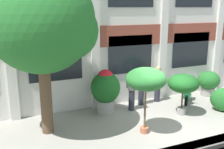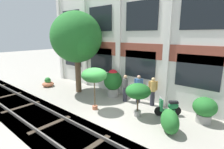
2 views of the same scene
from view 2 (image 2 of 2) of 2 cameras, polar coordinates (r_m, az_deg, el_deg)
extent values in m
plane|color=#9E998E|center=(9.47, -0.95, -12.58)|extent=(80.00, 80.00, 0.00)
cube|color=silver|center=(11.13, 10.19, 14.61)|extent=(16.83, 0.50, 8.87)
cube|color=brown|center=(10.93, 9.18, 7.66)|extent=(16.83, 0.06, 0.90)
cube|color=silver|center=(16.85, -16.71, 13.66)|extent=(0.36, 0.16, 8.87)
cube|color=silver|center=(14.16, -8.99, 14.26)|extent=(0.36, 0.16, 8.87)
cube|color=silver|center=(11.82, 2.11, 14.69)|extent=(0.36, 0.16, 8.87)
cube|color=silver|center=(10.09, 17.79, 14.39)|extent=(0.36, 0.16, 8.87)
cube|color=black|center=(15.59, -12.69, 5.92)|extent=(2.15, 0.04, 1.70)
cube|color=black|center=(13.08, -3.71, 4.90)|extent=(2.15, 0.04, 1.70)
cube|color=black|center=(11.03, 9.00, 3.26)|extent=(2.15, 0.04, 1.70)
cube|color=black|center=(9.75, 26.09, 0.80)|extent=(2.15, 0.04, 1.70)
cube|color=black|center=(15.52, -13.24, 16.60)|extent=(2.15, 0.04, 1.70)
cube|color=black|center=(12.99, -3.90, 17.66)|extent=(2.15, 0.04, 1.70)
cube|color=black|center=(10.93, 9.56, 18.41)|extent=(2.15, 0.04, 1.70)
cube|color=black|center=(9.63, 27.88, 17.90)|extent=(2.15, 0.04, 1.70)
cube|color=#4C473F|center=(7.99, -14.42, -19.40)|extent=(24.83, 2.80, 0.28)
cube|color=#605B56|center=(7.56, -19.23, -19.85)|extent=(24.83, 0.07, 0.15)
cube|color=#605B56|center=(8.24, -10.26, -16.35)|extent=(24.83, 0.07, 0.15)
cube|color=#382D23|center=(13.80, -31.67, -6.17)|extent=(0.24, 2.10, 0.03)
cube|color=#382D23|center=(11.44, -27.44, -9.39)|extent=(0.24, 2.10, 0.03)
cube|color=#382D23|center=(8.86, -19.44, -15.15)|extent=(0.24, 2.10, 0.03)
cube|color=#382D23|center=(6.99, -7.36, -22.76)|extent=(0.24, 2.10, 0.03)
cylinder|color=brown|center=(12.66, -11.03, 0.84)|extent=(0.40, 0.40, 2.94)
ellipsoid|color=#236B28|center=(12.39, -11.52, 11.85)|extent=(3.48, 3.48, 3.45)
sphere|color=#236B28|center=(13.22, -13.14, 10.33)|extent=(1.92, 1.92, 1.92)
sphere|color=#236B28|center=(11.60, -9.52, 10.16)|extent=(1.92, 1.92, 1.92)
ellipsoid|color=#B76647|center=(14.92, -20.17, -2.94)|extent=(0.90, 0.90, 0.39)
sphere|color=#2D7A33|center=(14.84, -20.26, -1.80)|extent=(0.48, 0.48, 0.48)
cylinder|color=gray|center=(11.78, 0.29, -5.88)|extent=(0.71, 0.71, 0.55)
ellipsoid|color=#19561E|center=(11.54, 0.29, -2.00)|extent=(1.21, 1.21, 1.30)
sphere|color=red|center=(11.44, 0.29, 0.04)|extent=(0.67, 0.67, 0.67)
cylinder|color=gray|center=(9.58, 27.67, -12.52)|extent=(0.67, 0.67, 0.40)
ellipsoid|color=#236B28|center=(9.35, 28.05, -9.27)|extent=(1.07, 1.07, 0.90)
cylinder|color=gray|center=(9.25, 8.26, -12.39)|extent=(0.35, 0.35, 0.29)
cylinder|color=#4C3826|center=(9.01, 8.38, -9.01)|extent=(0.07, 0.07, 0.89)
ellipsoid|color=#19561E|center=(8.81, 8.51, -5.40)|extent=(1.25, 1.25, 0.76)
cylinder|color=#B76647|center=(9.96, -5.58, -10.65)|extent=(0.30, 0.30, 0.21)
cylinder|color=brown|center=(9.63, -5.70, -5.72)|extent=(0.07, 0.07, 1.60)
ellipsoid|color=#2D7A33|center=(9.37, -5.83, -0.18)|extent=(1.39, 1.39, 0.77)
cylinder|color=black|center=(9.45, 15.11, -11.50)|extent=(0.41, 0.39, 0.48)
cylinder|color=black|center=(9.75, 20.25, -11.09)|extent=(0.41, 0.39, 0.48)
cube|color=#196B38|center=(9.58, 17.80, -11.08)|extent=(0.66, 0.64, 0.08)
ellipsoid|color=#196B38|center=(9.58, 19.38, -9.64)|extent=(0.59, 0.57, 0.36)
cube|color=black|center=(9.51, 19.47, -8.53)|extent=(0.47, 0.46, 0.10)
cube|color=#196B38|center=(9.34, 15.71, -9.57)|extent=(0.28, 0.29, 0.60)
cylinder|color=#B7B7BF|center=(9.20, 15.73, -7.38)|extent=(0.36, 0.39, 0.03)
cylinder|color=#282833|center=(10.56, 13.03, -7.56)|extent=(0.26, 0.26, 0.88)
cylinder|color=tan|center=(10.33, 13.24, -3.74)|extent=(0.34, 0.34, 0.59)
sphere|color=tan|center=(10.22, 13.36, -1.55)|extent=(0.22, 0.22, 0.22)
cylinder|color=tan|center=(10.28, 12.04, -3.58)|extent=(0.09, 0.09, 0.53)
cylinder|color=tan|center=(10.36, 14.45, -3.58)|extent=(0.09, 0.09, 0.53)
cylinder|color=#282833|center=(10.94, 4.27, -6.42)|extent=(0.26, 0.26, 0.91)
cylinder|color=#4C4C4C|center=(10.72, 4.33, -2.72)|extent=(0.34, 0.34, 0.55)
sphere|color=tan|center=(10.62, 4.37, -0.72)|extent=(0.22, 0.22, 0.22)
cylinder|color=#4C4C4C|center=(10.92, 4.32, -2.27)|extent=(0.09, 0.09, 0.50)
cylinder|color=#4C4C4C|center=(10.50, 4.36, -2.90)|extent=(0.09, 0.09, 0.50)
cylinder|color=#282833|center=(10.90, 8.55, -6.61)|extent=(0.26, 0.26, 0.91)
cylinder|color=#33598C|center=(10.68, 8.68, -2.88)|extent=(0.34, 0.34, 0.57)
sphere|color=tan|center=(10.58, 8.76, -0.82)|extent=(0.22, 0.22, 0.22)
cylinder|color=#33598C|center=(10.67, 7.51, -2.69)|extent=(0.09, 0.09, 0.51)
cylinder|color=#33598C|center=(10.67, 9.87, -2.77)|extent=(0.09, 0.09, 0.51)
ellipsoid|color=#236B28|center=(7.99, 18.32, -14.32)|extent=(1.30, 1.34, 1.02)
camera|label=1|loc=(11.03, -55.86, 8.42)|focal=42.00mm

